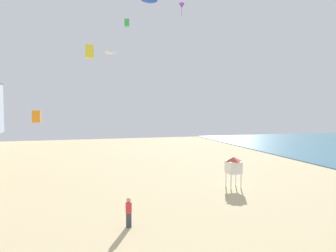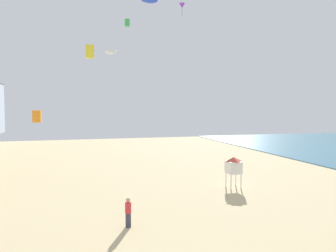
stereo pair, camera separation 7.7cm
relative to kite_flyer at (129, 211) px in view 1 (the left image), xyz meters
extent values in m
cube|color=#383D4C|center=(0.00, 0.00, -0.52)|extent=(0.28, 0.18, 0.80)
cylinder|color=red|center=(0.00, 0.00, 0.18)|extent=(0.34, 0.34, 0.60)
sphere|color=tan|center=(0.00, 0.00, 0.60)|extent=(0.24, 0.24, 0.24)
cylinder|color=white|center=(9.14, 5.69, -0.32)|extent=(0.10, 0.10, 1.20)
cylinder|color=white|center=(10.04, 5.69, -0.32)|extent=(0.10, 0.10, 1.20)
cylinder|color=white|center=(9.14, 6.59, -0.32)|extent=(0.10, 0.10, 1.20)
cylinder|color=white|center=(10.04, 6.59, -0.32)|extent=(0.10, 0.10, 1.20)
cube|color=white|center=(9.59, 6.14, 0.78)|extent=(1.10, 1.10, 1.00)
pyramid|color=#D14C3D|center=(9.59, 6.14, 1.46)|extent=(1.10, 1.10, 0.35)
ellipsoid|color=blue|center=(4.60, 15.76, 17.05)|extent=(1.84, 0.51, 0.71)
cone|color=purple|center=(11.01, 24.26, 19.67)|extent=(0.77, 0.77, 0.63)
cylinder|color=#63278B|center=(11.01, 24.26, 18.79)|extent=(0.04, 0.04, 1.13)
ellipsoid|color=white|center=(1.84, 30.57, 14.07)|extent=(1.79, 0.50, 0.70)
cube|color=yellow|center=(-1.28, 26.21, 13.19)|extent=(1.08, 1.08, 1.70)
cube|color=green|center=(4.09, 28.65, 18.03)|extent=(0.64, 0.64, 1.00)
cube|color=orange|center=(-8.15, 27.13, 4.58)|extent=(1.01, 1.01, 1.59)
camera|label=1|loc=(-2.41, -16.61, 5.63)|focal=32.95mm
camera|label=2|loc=(-2.34, -16.63, 5.63)|focal=32.95mm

